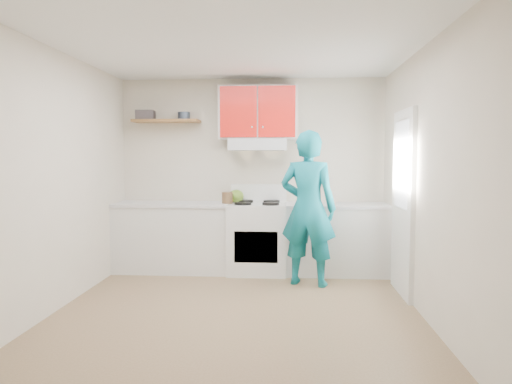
# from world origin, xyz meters

# --- Properties ---
(floor) EXTENTS (3.80, 3.80, 0.00)m
(floor) POSITION_xyz_m (0.00, 0.00, 0.00)
(floor) COLOR brown
(floor) RESTS_ON ground
(ceiling) EXTENTS (3.60, 3.80, 0.04)m
(ceiling) POSITION_xyz_m (0.00, 0.00, 2.60)
(ceiling) COLOR white
(ceiling) RESTS_ON floor
(back_wall) EXTENTS (3.60, 0.04, 2.60)m
(back_wall) POSITION_xyz_m (0.00, 1.90, 1.30)
(back_wall) COLOR beige
(back_wall) RESTS_ON floor
(front_wall) EXTENTS (3.60, 0.04, 2.60)m
(front_wall) POSITION_xyz_m (0.00, -1.90, 1.30)
(front_wall) COLOR beige
(front_wall) RESTS_ON floor
(left_wall) EXTENTS (0.04, 3.80, 2.60)m
(left_wall) POSITION_xyz_m (-1.80, 0.00, 1.30)
(left_wall) COLOR beige
(left_wall) RESTS_ON floor
(right_wall) EXTENTS (0.04, 3.80, 2.60)m
(right_wall) POSITION_xyz_m (1.80, 0.00, 1.30)
(right_wall) COLOR beige
(right_wall) RESTS_ON floor
(door) EXTENTS (0.05, 0.85, 2.05)m
(door) POSITION_xyz_m (1.78, 0.70, 1.02)
(door) COLOR white
(door) RESTS_ON floor
(door_glass) EXTENTS (0.01, 0.55, 0.95)m
(door_glass) POSITION_xyz_m (1.75, 0.70, 1.45)
(door_glass) COLOR white
(door_glass) RESTS_ON door
(counter_left) EXTENTS (1.52, 0.60, 0.90)m
(counter_left) POSITION_xyz_m (-1.04, 1.60, 0.45)
(counter_left) COLOR silver
(counter_left) RESTS_ON floor
(counter_right) EXTENTS (1.32, 0.60, 0.90)m
(counter_right) POSITION_xyz_m (1.14, 1.60, 0.45)
(counter_right) COLOR silver
(counter_right) RESTS_ON floor
(stove) EXTENTS (0.76, 0.65, 0.92)m
(stove) POSITION_xyz_m (0.10, 1.57, 0.46)
(stove) COLOR white
(stove) RESTS_ON floor
(range_hood) EXTENTS (0.76, 0.44, 0.15)m
(range_hood) POSITION_xyz_m (0.10, 1.68, 1.70)
(range_hood) COLOR silver
(range_hood) RESTS_ON back_wall
(upper_cabinets) EXTENTS (1.02, 0.33, 0.70)m
(upper_cabinets) POSITION_xyz_m (0.10, 1.73, 2.12)
(upper_cabinets) COLOR red
(upper_cabinets) RESTS_ON back_wall
(shelf) EXTENTS (0.90, 0.30, 0.04)m
(shelf) POSITION_xyz_m (-1.15, 1.75, 2.02)
(shelf) COLOR brown
(shelf) RESTS_ON back_wall
(books) EXTENTS (0.25, 0.19, 0.13)m
(books) POSITION_xyz_m (-1.43, 1.73, 2.10)
(books) COLOR #3B3437
(books) RESTS_ON shelf
(tin) EXTENTS (0.17, 0.17, 0.10)m
(tin) POSITION_xyz_m (-0.91, 1.75, 2.09)
(tin) COLOR #333D4C
(tin) RESTS_ON shelf
(kettle) EXTENTS (0.25, 0.25, 0.17)m
(kettle) POSITION_xyz_m (-0.19, 1.69, 1.01)
(kettle) COLOR #5A7D23
(kettle) RESTS_ON stove
(crock) EXTENTS (0.18, 0.18, 0.17)m
(crock) POSITION_xyz_m (-0.30, 1.55, 0.99)
(crock) COLOR #523B23
(crock) RESTS_ON counter_left
(cutting_board) EXTENTS (0.37, 0.30, 0.02)m
(cutting_board) POSITION_xyz_m (0.76, 1.51, 0.91)
(cutting_board) COLOR olive
(cutting_board) RESTS_ON counter_right
(silicone_mat) EXTENTS (0.39, 0.35, 0.01)m
(silicone_mat) POSITION_xyz_m (1.38, 1.60, 0.90)
(silicone_mat) COLOR red
(silicone_mat) RESTS_ON counter_right
(person) EXTENTS (0.77, 0.61, 1.85)m
(person) POSITION_xyz_m (0.74, 1.01, 0.92)
(person) COLOR #0E7282
(person) RESTS_ON floor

